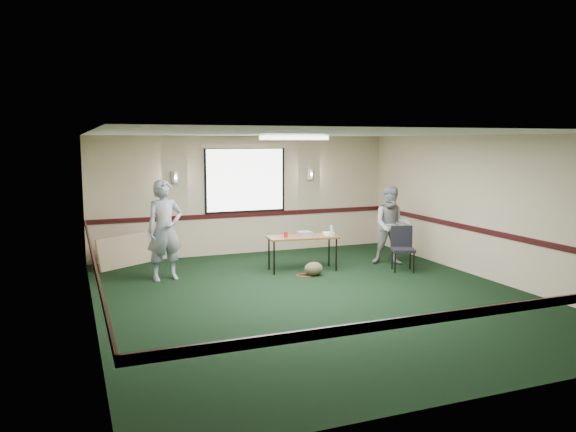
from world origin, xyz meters
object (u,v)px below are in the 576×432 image
object	(u,v)px
projector	(304,234)
conference_chair	(402,245)
person_right	(392,225)
person_left	(165,230)
folding_table	(303,239)

from	to	relation	value
projector	conference_chair	world-z (taller)	conference_chair
projector	person_right	distance (m)	1.94
conference_chair	person_left	xyz separation A→B (m)	(-4.55, 0.95, 0.42)
folding_table	conference_chair	bearing A→B (deg)	-14.54
folding_table	person_left	bearing A→B (deg)	-178.38
person_right	person_left	bearing A→B (deg)	-157.92
projector	person_left	distance (m)	2.74
folding_table	conference_chair	world-z (taller)	conference_chair
projector	person_right	size ratio (longest dim) A/B	0.17
folding_table	person_right	size ratio (longest dim) A/B	0.88
conference_chair	person_right	bearing A→B (deg)	102.31
projector	folding_table	bearing A→B (deg)	-168.79
folding_table	person_left	xyz separation A→B (m)	(-2.68, 0.23, 0.29)
projector	person_right	bearing A→B (deg)	-7.08
person_left	projector	bearing A→B (deg)	-14.39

